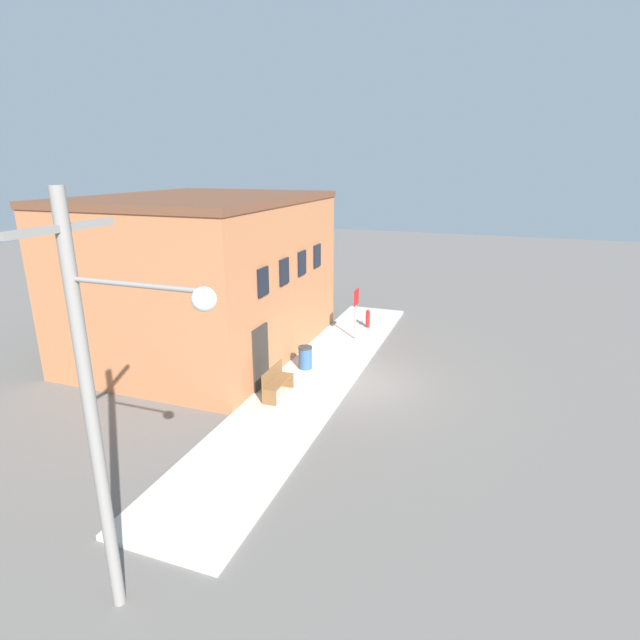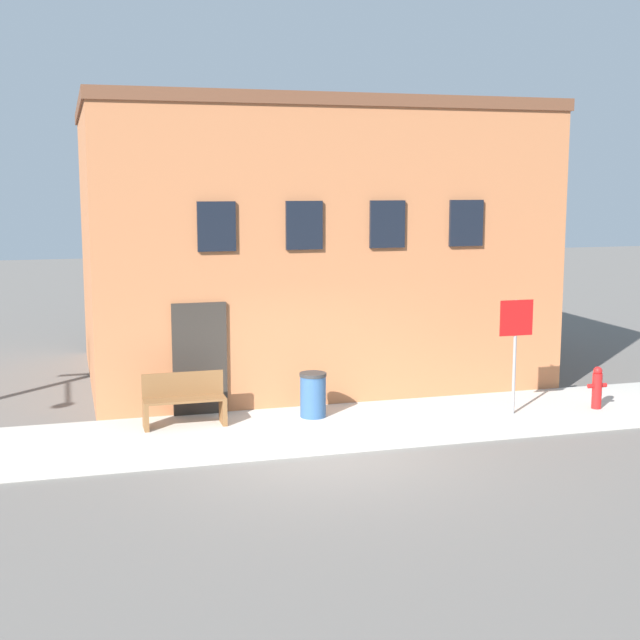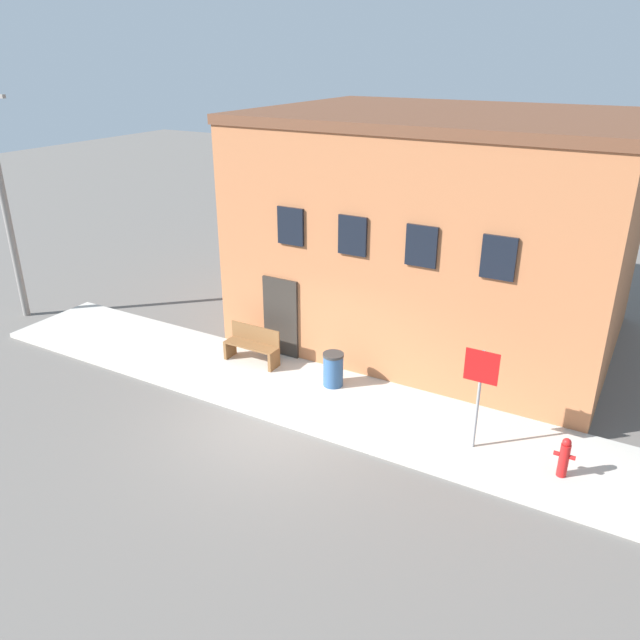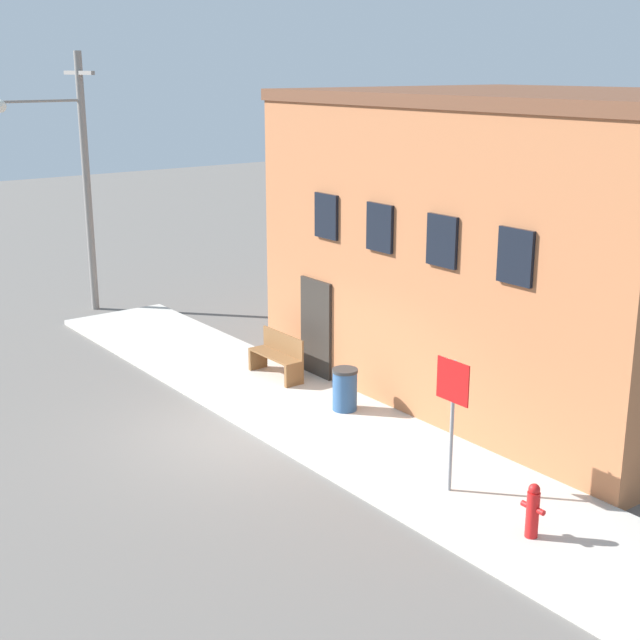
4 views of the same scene
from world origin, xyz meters
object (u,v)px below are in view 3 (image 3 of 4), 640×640
object	(u,v)px
stop_sign	(480,381)
bench	(253,345)
fire_hydrant	(564,457)
trash_bin	(333,369)

from	to	relation	value
stop_sign	bench	xyz separation A→B (m)	(-5.97, 0.87, -1.03)
stop_sign	fire_hydrant	bearing A→B (deg)	-2.77
stop_sign	bench	distance (m)	6.12
bench	trash_bin	bearing A→B (deg)	-1.20
trash_bin	bench	bearing A→B (deg)	178.80
stop_sign	trash_bin	distance (m)	3.87
bench	stop_sign	bearing A→B (deg)	-8.27
stop_sign	bench	world-z (taller)	stop_sign
fire_hydrant	trash_bin	xyz separation A→B (m)	(-5.34, 0.90, 0.01)
fire_hydrant	trash_bin	world-z (taller)	trash_bin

